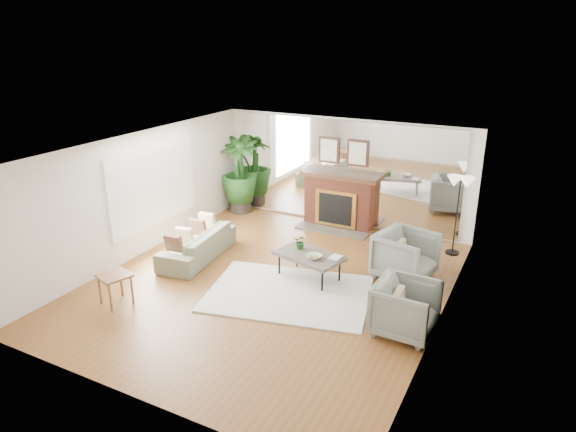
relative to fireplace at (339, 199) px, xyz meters
The scene contains 18 objects.
ground 3.33m from the fireplace, 90.00° to the right, with size 7.00×7.00×0.00m, color brown.
wall_left 4.46m from the fireplace, 132.54° to the right, with size 0.02×7.00×2.50m, color silver.
wall_right 4.46m from the fireplace, 47.46° to the right, with size 0.02×7.00×2.50m, color silver.
wall_back 0.63m from the fireplace, 90.00° to the left, with size 6.00×0.02×2.50m, color silver.
mirror_panel 0.63m from the fireplace, 90.00° to the left, with size 5.40×0.04×2.40m, color silver.
window_panel 4.17m from the fireplace, 135.99° to the right, with size 0.04×2.40×1.50m, color #B2E09E.
fireplace is the anchor object (origin of this frame).
area_rug 3.57m from the fireplace, 82.11° to the right, with size 2.78×1.98×0.03m, color white.
coffee_table 2.84m from the fireplace, 78.95° to the right, with size 1.36×1.00×0.49m.
sofa 3.51m from the fireplace, 121.99° to the right, with size 1.98×0.77×0.58m, color gray.
armchair_back 2.87m from the fireplace, 42.58° to the right, with size 0.96×0.99×0.90m, color gray.
armchair_front 4.57m from the fireplace, 55.27° to the right, with size 0.89×0.91×0.83m, color gray.
side_table 5.47m from the fireplace, 110.77° to the right, with size 0.61×0.61×0.55m.
potted_ficus 2.63m from the fireplace, behind, with size 1.11×1.11×1.92m.
floor_lamp 2.83m from the fireplace, ahead, with size 0.54×0.30×1.65m.
tabletop_plant 2.64m from the fireplace, 83.65° to the right, with size 0.26×0.22×0.28m, color #285B21.
fruit_bowl 2.98m from the fireplace, 76.58° to the right, with size 0.27×0.27×0.07m, color brown.
book 2.86m from the fireplace, 70.92° to the right, with size 0.19×0.27×0.02m, color brown.
Camera 1 is at (4.12, -7.31, 4.36)m, focal length 32.00 mm.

